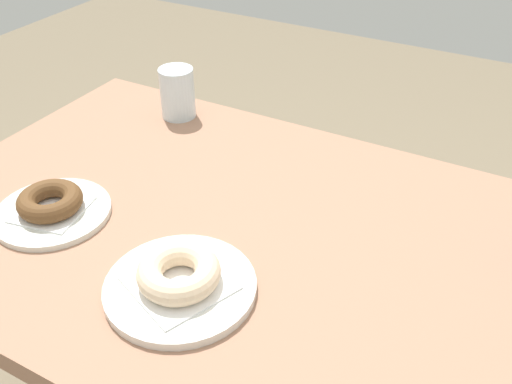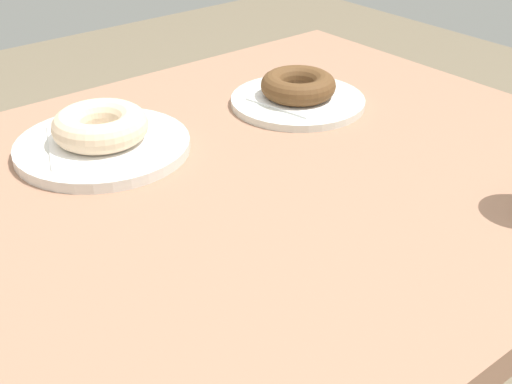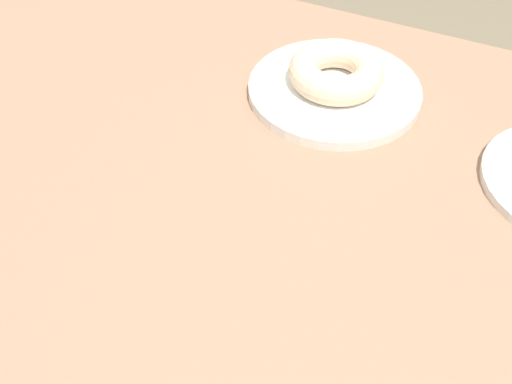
{
  "view_description": "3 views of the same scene",
  "coord_description": "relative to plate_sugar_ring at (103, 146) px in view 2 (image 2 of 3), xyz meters",
  "views": [
    {
      "loc": [
        -0.32,
        0.63,
        1.36
      ],
      "look_at": [
        0.04,
        -0.04,
        0.83
      ],
      "focal_mm": 40.17,
      "sensor_mm": 36.0,
      "label": 1
    },
    {
      "loc": [
        -0.29,
        -0.56,
        1.17
      ],
      "look_at": [
        0.11,
        -0.07,
        0.8
      ],
      "focal_mm": 48.47,
      "sensor_mm": 36.0,
      "label": 2
    },
    {
      "loc": [
        0.23,
        -0.44,
        1.24
      ],
      "look_at": [
        0.05,
        -0.07,
        0.81
      ],
      "focal_mm": 42.01,
      "sensor_mm": 36.0,
      "label": 3
    }
  ],
  "objects": [
    {
      "name": "table",
      "position": [
        -0.05,
        -0.16,
        -0.13
      ],
      "size": [
        1.23,
        0.73,
        0.78
      ],
      "color": "#9C6F56",
      "rests_on": "ground_plane"
    },
    {
      "name": "plate_sugar_ring",
      "position": [
        0.0,
        0.0,
        0.0
      ],
      "size": [
        0.22,
        0.22,
        0.01
      ],
      "primitive_type": "cylinder",
      "color": "silver",
      "rests_on": "table"
    },
    {
      "name": "napkin_sugar_ring",
      "position": [
        0.0,
        0.0,
        0.01
      ],
      "size": [
        0.17,
        0.17,
        0.0
      ],
      "primitive_type": "cube",
      "rotation": [
        0.0,
        0.0,
        -0.39
      ],
      "color": "white",
      "rests_on": "plate_sugar_ring"
    },
    {
      "name": "donut_sugar_ring",
      "position": [
        0.0,
        0.0,
        0.03
      ],
      "size": [
        0.12,
        0.12,
        0.04
      ],
      "primitive_type": "torus",
      "color": "beige",
      "rests_on": "napkin_sugar_ring"
    },
    {
      "name": "plate_chocolate_ring",
      "position": [
        0.29,
        -0.04,
        -0.0
      ],
      "size": [
        0.19,
        0.19,
        0.01
      ],
      "primitive_type": "cylinder",
      "color": "silver",
      "rests_on": "table"
    },
    {
      "name": "napkin_chocolate_ring",
      "position": [
        0.29,
        -0.04,
        0.01
      ],
      "size": [
        0.13,
        0.13,
        0.0
      ],
      "primitive_type": "cube",
      "rotation": [
        0.0,
        0.0,
        0.19
      ],
      "color": "white",
      "rests_on": "plate_chocolate_ring"
    },
    {
      "name": "donut_chocolate_ring",
      "position": [
        0.29,
        -0.04,
        0.02
      ],
      "size": [
        0.11,
        0.11,
        0.03
      ],
      "primitive_type": "torus",
      "color": "brown",
      "rests_on": "napkin_chocolate_ring"
    }
  ]
}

